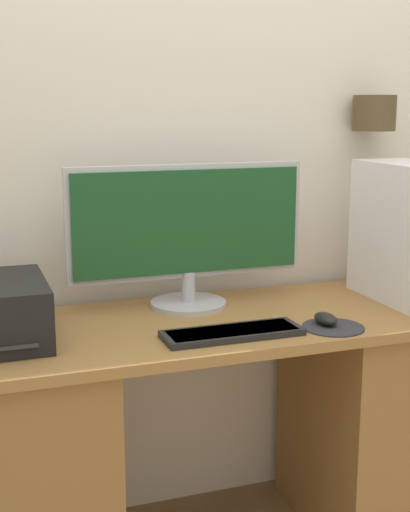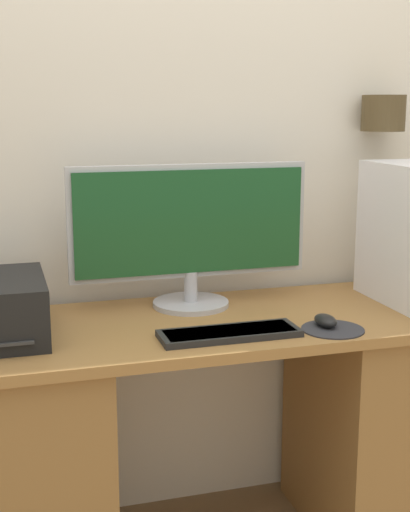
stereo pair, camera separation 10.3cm
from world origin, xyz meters
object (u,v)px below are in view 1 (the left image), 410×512
keyboard (232,333)px  computer_tower (410,233)px  monitor (188,229)px  mouse (326,319)px

keyboard → computer_tower: size_ratio=0.87×
monitor → keyboard: monitor is taller
monitor → keyboard: bearing=-86.4°
monitor → computer_tower: monitor is taller
keyboard → computer_tower: 0.72m
keyboard → mouse: size_ratio=4.25×
keyboard → mouse: bearing=-0.1°
mouse → computer_tower: size_ratio=0.21×
keyboard → mouse: (0.29, -0.00, 0.01)m
keyboard → computer_tower: computer_tower is taller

